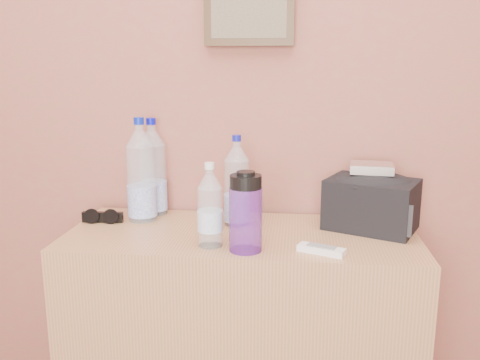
% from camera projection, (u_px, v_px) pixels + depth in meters
% --- Properties ---
extents(picture_frame, '(0.30, 0.03, 0.25)m').
position_uv_depth(picture_frame, '(249.00, 7.00, 1.68)').
color(picture_frame, '#382311').
rests_on(picture_frame, room_shell).
extents(dresser, '(1.11, 0.46, 0.69)m').
position_uv_depth(dresser, '(241.00, 331.00, 1.69)').
color(dresser, tan).
rests_on(dresser, ground).
extents(pet_large_a, '(0.10, 0.10, 0.35)m').
position_uv_depth(pet_large_a, '(141.00, 176.00, 1.72)').
color(pet_large_a, silver).
rests_on(pet_large_a, dresser).
extents(pet_large_b, '(0.09, 0.09, 0.34)m').
position_uv_depth(pet_large_b, '(153.00, 172.00, 1.79)').
color(pet_large_b, silver).
rests_on(pet_large_b, dresser).
extents(pet_large_c, '(0.08, 0.08, 0.30)m').
position_uv_depth(pet_large_c, '(237.00, 186.00, 1.67)').
color(pet_large_c, silver).
rests_on(pet_large_c, dresser).
extents(pet_small, '(0.07, 0.07, 0.25)m').
position_uv_depth(pet_small, '(210.00, 210.00, 1.47)').
color(pet_small, silver).
rests_on(pet_small, dresser).
extents(nalgene_bottle, '(0.09, 0.09, 0.23)m').
position_uv_depth(nalgene_bottle, '(246.00, 212.00, 1.43)').
color(nalgene_bottle, '#612498').
rests_on(nalgene_bottle, dresser).
extents(sunglasses, '(0.14, 0.06, 0.04)m').
position_uv_depth(sunglasses, '(103.00, 217.00, 1.72)').
color(sunglasses, black).
rests_on(sunglasses, dresser).
extents(ac_remote, '(0.14, 0.09, 0.02)m').
position_uv_depth(ac_remote, '(321.00, 250.00, 1.44)').
color(ac_remote, white).
rests_on(ac_remote, dresser).
extents(toiletry_bag, '(0.33, 0.29, 0.18)m').
position_uv_depth(toiletry_bag, '(372.00, 201.00, 1.64)').
color(toiletry_bag, black).
rests_on(toiletry_bag, dresser).
extents(foil_packet, '(0.14, 0.12, 0.03)m').
position_uv_depth(foil_packet, '(371.00, 168.00, 1.63)').
color(foil_packet, silver).
rests_on(foil_packet, toiletry_bag).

